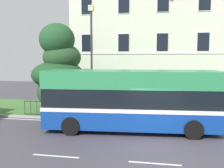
# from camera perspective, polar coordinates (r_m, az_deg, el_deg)

# --- Properties ---
(ground_plane) EXTENTS (60.00, 56.00, 0.18)m
(ground_plane) POSITION_cam_1_polar(r_m,az_deg,el_deg) (13.00, 9.82, -12.17)
(ground_plane) COLOR #443F48
(georgian_townhouse) EXTENTS (17.32, 10.55, 12.40)m
(georgian_townhouse) POSITION_cam_1_polar(r_m,az_deg,el_deg) (27.92, 11.19, 10.67)
(georgian_townhouse) COLOR silver
(georgian_townhouse) RESTS_ON ground_plane
(iron_verge_railing) EXTENTS (18.48, 0.04, 0.97)m
(iron_verge_railing) POSITION_cam_1_polar(r_m,az_deg,el_deg) (15.95, 11.30, -6.42)
(iron_verge_railing) COLOR black
(iron_verge_railing) RESTS_ON ground_plane
(evergreen_tree) EXTENTS (4.25, 4.25, 6.72)m
(evergreen_tree) POSITION_cam_1_polar(r_m,az_deg,el_deg) (20.22, -11.62, 2.43)
(evergreen_tree) COLOR #423328
(evergreen_tree) RESTS_ON ground_plane
(single_decker_bus) EXTENTS (9.60, 3.25, 3.32)m
(single_decker_bus) POSITION_cam_1_polar(r_m,az_deg,el_deg) (13.89, 4.46, -3.46)
(single_decker_bus) COLOR navy
(single_decker_bus) RESTS_ON ground_plane
(street_lamp_post) EXTENTS (0.36, 0.24, 7.33)m
(street_lamp_post) POSITION_cam_1_polar(r_m,az_deg,el_deg) (17.12, -4.65, 6.86)
(street_lamp_post) COLOR #333338
(street_lamp_post) RESTS_ON ground_plane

